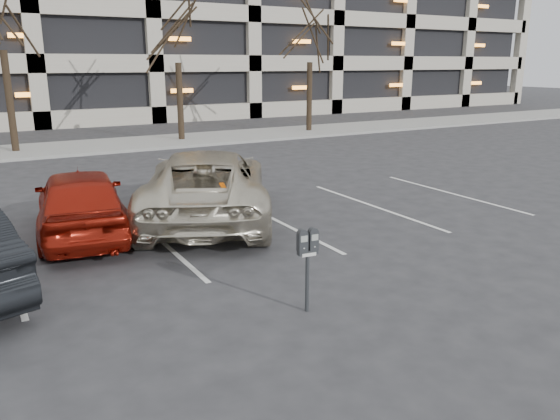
{
  "coord_description": "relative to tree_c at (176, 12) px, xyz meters",
  "views": [
    {
      "loc": [
        -4.55,
        -8.23,
        3.56
      ],
      "look_at": [
        -0.12,
        -0.45,
        1.13
      ],
      "focal_mm": 35.0,
      "sensor_mm": 36.0,
      "label": 1
    }
  ],
  "objects": [
    {
      "name": "suv_silver",
      "position": [
        -3.94,
        -12.68,
        -4.87
      ],
      "size": [
        4.93,
        6.48,
        1.64
      ],
      "rotation": [
        0.0,
        0.0,
        2.71
      ],
      "color": "beige",
      "rests_on": "ground"
    },
    {
      "name": "stall_lines",
      "position": [
        -5.4,
        -13.7,
        -5.68
      ],
      "size": [
        16.9,
        5.2,
        0.0
      ],
      "color": "silver",
      "rests_on": "ground"
    },
    {
      "name": "tree_c",
      "position": [
        0.0,
        0.0,
        0.0
      ],
      "size": [
        3.46,
        3.46,
        7.87
      ],
      "color": "black",
      "rests_on": "ground"
    },
    {
      "name": "sidewalk",
      "position": [
        -4.0,
        0.0,
        -5.63
      ],
      "size": [
        80.0,
        4.0,
        0.12
      ],
      "primitive_type": "cube",
      "color": "gray",
      "rests_on": "ground"
    },
    {
      "name": "parking_meter",
      "position": [
        -4.54,
        -18.0,
        -4.73
      ],
      "size": [
        0.33,
        0.16,
        1.25
      ],
      "rotation": [
        0.0,
        0.0,
        -0.1
      ],
      "color": "black",
      "rests_on": "ground"
    },
    {
      "name": "car_red",
      "position": [
        -6.7,
        -12.56,
        -4.95
      ],
      "size": [
        2.31,
        4.53,
        1.48
      ],
      "primitive_type": "imported",
      "rotation": [
        0.0,
        0.0,
        3.01
      ],
      "color": "maroon",
      "rests_on": "ground"
    },
    {
      "name": "tree_d",
      "position": [
        7.0,
        0.0,
        0.03
      ],
      "size": [
        3.48,
        3.48,
        7.92
      ],
      "color": "black",
      "rests_on": "ground"
    },
    {
      "name": "ground",
      "position": [
        -4.0,
        -16.0,
        -5.69
      ],
      "size": [
        140.0,
        140.0,
        0.0
      ],
      "primitive_type": "plane",
      "color": "#28282B",
      "rests_on": "ground"
    }
  ]
}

